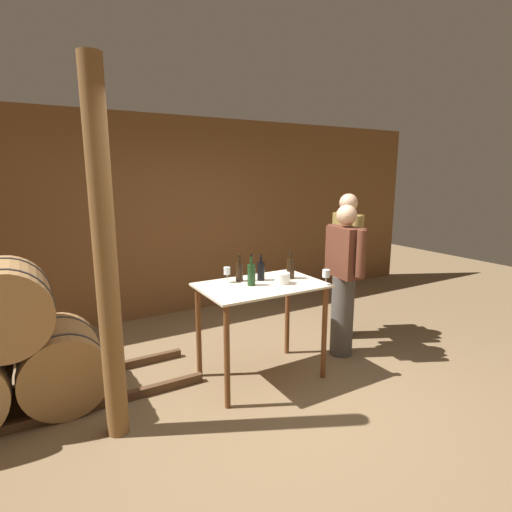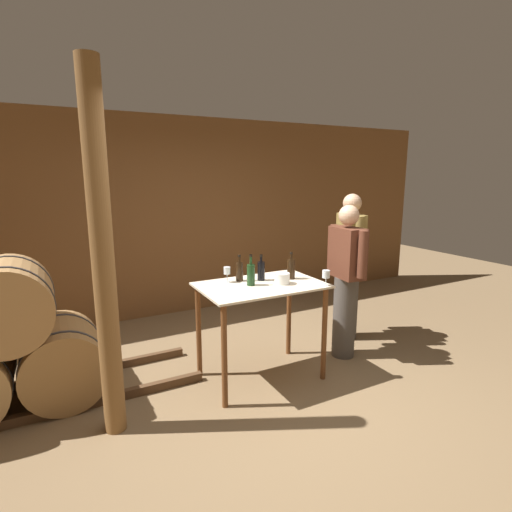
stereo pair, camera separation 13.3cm
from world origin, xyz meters
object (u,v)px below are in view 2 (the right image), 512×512
(wine_bottle_center, at_px, (261,270))
(wine_bottle_right, at_px, (291,268))
(wooden_post, at_px, (103,259))
(ice_bucket, at_px, (282,278))
(wine_bottle_left, at_px, (251,274))
(person_host, at_px, (346,279))
(wine_bottle_far_left, at_px, (239,271))
(person_visitor_with_scarf, at_px, (349,264))
(wine_glass_near_left, at_px, (227,271))
(wine_glass_near_center, at_px, (326,275))

(wine_bottle_center, xyz_separation_m, wine_bottle_right, (0.29, -0.08, 0.00))
(wooden_post, relative_size, ice_bucket, 18.94)
(wine_bottle_left, height_order, wine_bottle_center, wine_bottle_left)
(wine_bottle_right, height_order, ice_bucket, wine_bottle_right)
(wine_bottle_right, xyz_separation_m, person_host, (0.66, -0.04, -0.18))
(wooden_post, xyz_separation_m, wine_bottle_center, (1.45, 0.31, -0.32))
(wine_bottle_far_left, distance_m, wine_bottle_left, 0.19)
(ice_bucket, distance_m, person_visitor_with_scarf, 1.28)
(wine_glass_near_left, bearing_deg, wine_glass_near_center, -34.99)
(wine_glass_near_center, bearing_deg, wine_bottle_center, 134.88)
(wine_bottle_center, height_order, wine_bottle_right, wine_bottle_right)
(wine_bottle_center, bearing_deg, ice_bucket, -60.40)
(wine_bottle_center, distance_m, wine_glass_near_left, 0.33)
(person_visitor_with_scarf, bearing_deg, wine_glass_near_center, -141.85)
(wooden_post, height_order, wine_glass_near_center, wooden_post)
(wooden_post, xyz_separation_m, person_host, (2.40, 0.19, -0.49))
(wooden_post, bearing_deg, wine_glass_near_center, -3.83)
(wooden_post, height_order, person_host, wooden_post)
(wine_bottle_far_left, height_order, wine_bottle_right, wine_bottle_right)
(person_host, bearing_deg, wine_bottle_left, 179.25)
(person_host, xyz_separation_m, person_visitor_with_scarf, (0.36, 0.37, 0.05))
(wine_bottle_center, bearing_deg, wine_glass_near_center, -45.12)
(wine_bottle_far_left, distance_m, wine_glass_near_left, 0.13)
(wine_glass_near_center, xyz_separation_m, person_visitor_with_scarf, (0.87, 0.68, -0.13))
(wooden_post, height_order, wine_bottle_center, wooden_post)
(wooden_post, distance_m, wine_glass_near_center, 1.92)
(wine_bottle_left, relative_size, wine_bottle_right, 1.08)
(wine_bottle_right, relative_size, person_visitor_with_scarf, 0.16)
(wine_bottle_center, bearing_deg, wine_bottle_left, -146.91)
(ice_bucket, height_order, person_host, person_host)
(wine_bottle_far_left, bearing_deg, wine_bottle_center, -22.86)
(wine_bottle_far_left, relative_size, wine_bottle_left, 0.89)
(ice_bucket, relative_size, person_visitor_with_scarf, 0.08)
(wine_bottle_far_left, xyz_separation_m, wine_bottle_left, (0.03, -0.19, 0.01))
(wine_bottle_left, distance_m, wine_bottle_right, 0.45)
(wine_bottle_left, bearing_deg, ice_bucket, -18.15)
(wine_bottle_right, distance_m, ice_bucket, 0.21)
(wooden_post, distance_m, wine_bottle_far_left, 1.36)
(wine_bottle_far_left, relative_size, wine_glass_near_left, 1.72)
(wine_bottle_right, relative_size, wine_glass_near_center, 1.85)
(wine_bottle_far_left, bearing_deg, wine_glass_near_left, 176.24)
(wooden_post, xyz_separation_m, ice_bucket, (1.56, 0.11, -0.36))
(ice_bucket, bearing_deg, wooden_post, -175.85)
(person_host, bearing_deg, person_visitor_with_scarf, 45.66)
(wine_glass_near_left, bearing_deg, wine_bottle_left, -52.39)
(wine_bottle_left, distance_m, wine_bottle_center, 0.20)
(wine_glass_near_center, xyz_separation_m, person_host, (0.51, 0.32, -0.18))
(wine_glass_near_left, xyz_separation_m, ice_bucket, (0.43, -0.29, -0.06))
(wine_bottle_far_left, height_order, wine_bottle_center, wine_bottle_far_left)
(wine_bottle_far_left, distance_m, person_visitor_with_scarf, 1.51)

